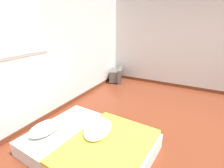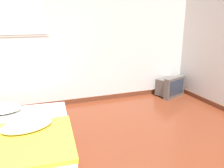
% 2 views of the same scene
% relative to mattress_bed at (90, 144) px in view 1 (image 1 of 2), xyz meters
% --- Properties ---
extents(ground_plane, '(20.00, 20.00, 0.00)m').
position_rel_mattress_bed_xyz_m(ground_plane, '(0.88, -1.62, -0.15)').
color(ground_plane, maroon).
extents(wall_back, '(7.44, 0.08, 2.60)m').
position_rel_mattress_bed_xyz_m(wall_back, '(0.87, 1.35, 1.15)').
color(wall_back, silver).
rests_on(wall_back, ground_plane).
extents(wall_right, '(0.08, 8.27, 2.60)m').
position_rel_mattress_bed_xyz_m(wall_right, '(3.43, -1.62, 1.14)').
color(wall_right, silver).
rests_on(wall_right, ground_plane).
extents(mattress_bed, '(1.48, 1.85, 0.38)m').
position_rel_mattress_bed_xyz_m(mattress_bed, '(0.00, 0.00, 0.00)').
color(mattress_bed, silver).
rests_on(mattress_bed, ground_plane).
extents(crt_tv, '(0.63, 0.53, 0.43)m').
position_rel_mattress_bed_xyz_m(crt_tv, '(2.98, 1.06, 0.06)').
color(crt_tv, '#56514C').
rests_on(crt_tv, ground_plane).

